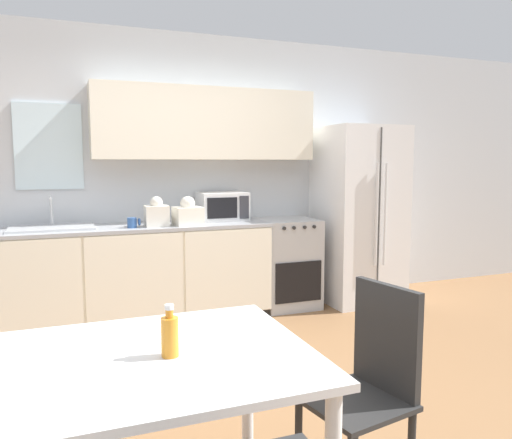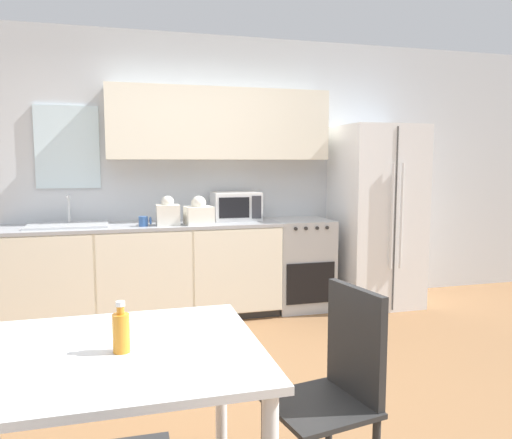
{
  "view_description": "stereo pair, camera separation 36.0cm",
  "coord_description": "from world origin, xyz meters",
  "px_view_note": "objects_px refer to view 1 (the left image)",
  "views": [
    {
      "loc": [
        -0.87,
        -2.84,
        1.46
      ],
      "look_at": [
        0.42,
        0.5,
        1.05
      ],
      "focal_mm": 35.0,
      "sensor_mm": 36.0,
      "label": 1
    },
    {
      "loc": [
        -0.53,
        -2.95,
        1.46
      ],
      "look_at": [
        0.42,
        0.5,
        1.05
      ],
      "focal_mm": 35.0,
      "sensor_mm": 36.0,
      "label": 2
    }
  ],
  "objects_px": {
    "oven_range": "(286,263)",
    "refrigerator": "(358,215)",
    "coffee_mug": "(133,223)",
    "drink_bottle": "(170,335)",
    "dining_table": "(156,382)",
    "microwave": "(222,206)",
    "dining_chair_side": "(372,375)"
  },
  "relations": [
    {
      "from": "oven_range",
      "to": "refrigerator",
      "type": "relative_size",
      "value": 0.49
    },
    {
      "from": "coffee_mug",
      "to": "drink_bottle",
      "type": "bearing_deg",
      "value": -94.59
    },
    {
      "from": "coffee_mug",
      "to": "refrigerator",
      "type": "bearing_deg",
      "value": 2.43
    },
    {
      "from": "dining_table",
      "to": "drink_bottle",
      "type": "relative_size",
      "value": 5.92
    },
    {
      "from": "oven_range",
      "to": "microwave",
      "type": "relative_size",
      "value": 1.95
    },
    {
      "from": "microwave",
      "to": "oven_range",
      "type": "bearing_deg",
      "value": -8.73
    },
    {
      "from": "oven_range",
      "to": "dining_chair_side",
      "type": "bearing_deg",
      "value": -107.09
    },
    {
      "from": "microwave",
      "to": "drink_bottle",
      "type": "relative_size",
      "value": 2.4
    },
    {
      "from": "oven_range",
      "to": "dining_table",
      "type": "height_order",
      "value": "oven_range"
    },
    {
      "from": "refrigerator",
      "to": "microwave",
      "type": "distance_m",
      "value": 1.45
    },
    {
      "from": "microwave",
      "to": "drink_bottle",
      "type": "xyz_separation_m",
      "value": [
        -1.11,
        -2.92,
        -0.19
      ]
    },
    {
      "from": "refrigerator",
      "to": "drink_bottle",
      "type": "xyz_separation_m",
      "value": [
        -2.54,
        -2.75,
        -0.07
      ]
    },
    {
      "from": "coffee_mug",
      "to": "dining_chair_side",
      "type": "distance_m",
      "value": 2.72
    },
    {
      "from": "coffee_mug",
      "to": "dining_chair_side",
      "type": "height_order",
      "value": "coffee_mug"
    },
    {
      "from": "oven_range",
      "to": "coffee_mug",
      "type": "bearing_deg",
      "value": -173.63
    },
    {
      "from": "dining_chair_side",
      "to": "drink_bottle",
      "type": "bearing_deg",
      "value": 82.54
    },
    {
      "from": "coffee_mug",
      "to": "dining_table",
      "type": "height_order",
      "value": "coffee_mug"
    },
    {
      "from": "oven_range",
      "to": "refrigerator",
      "type": "bearing_deg",
      "value": -5.16
    },
    {
      "from": "dining_chair_side",
      "to": "drink_bottle",
      "type": "relative_size",
      "value": 4.88
    },
    {
      "from": "dining_table",
      "to": "refrigerator",
      "type": "bearing_deg",
      "value": 46.4
    },
    {
      "from": "oven_range",
      "to": "drink_bottle",
      "type": "relative_size",
      "value": 4.69
    },
    {
      "from": "coffee_mug",
      "to": "microwave",
      "type": "bearing_deg",
      "value": 16.73
    },
    {
      "from": "refrigerator",
      "to": "dining_table",
      "type": "relative_size",
      "value": 1.62
    },
    {
      "from": "oven_range",
      "to": "coffee_mug",
      "type": "distance_m",
      "value": 1.62
    },
    {
      "from": "microwave",
      "to": "dining_table",
      "type": "height_order",
      "value": "microwave"
    },
    {
      "from": "microwave",
      "to": "dining_chair_side",
      "type": "relative_size",
      "value": 0.49
    },
    {
      "from": "oven_range",
      "to": "dining_table",
      "type": "bearing_deg",
      "value": -122.7
    },
    {
      "from": "refrigerator",
      "to": "dining_table",
      "type": "xyz_separation_m",
      "value": [
        -2.59,
        -2.72,
        -0.25
      ]
    },
    {
      "from": "microwave",
      "to": "coffee_mug",
      "type": "xyz_separation_m",
      "value": [
        -0.89,
        -0.27,
        -0.09
      ]
    },
    {
      "from": "refrigerator",
      "to": "coffee_mug",
      "type": "bearing_deg",
      "value": -177.57
    },
    {
      "from": "oven_range",
      "to": "dining_table",
      "type": "distance_m",
      "value": 3.33
    },
    {
      "from": "refrigerator",
      "to": "microwave",
      "type": "xyz_separation_m",
      "value": [
        -1.44,
        0.17,
        0.12
      ]
    }
  ]
}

